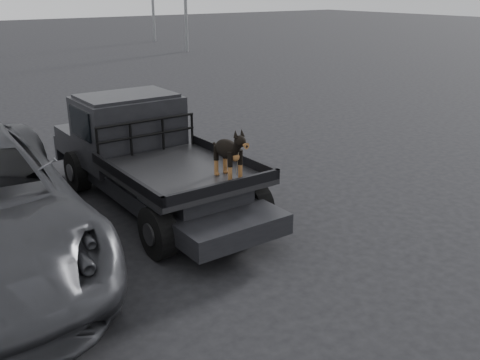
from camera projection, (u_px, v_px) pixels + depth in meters
ground at (270, 252)px, 7.67m from camera, size 120.00×120.00×0.00m
flatbed_ute at (155, 181)px, 9.14m from camera, size 2.00×5.40×0.92m
ute_cab at (128, 119)px, 9.56m from camera, size 1.72×1.30×0.88m
headache_rack at (147, 137)px, 9.04m from camera, size 1.80×0.08×0.55m
dog at (228, 153)px, 7.82m from camera, size 0.32×0.60×0.74m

